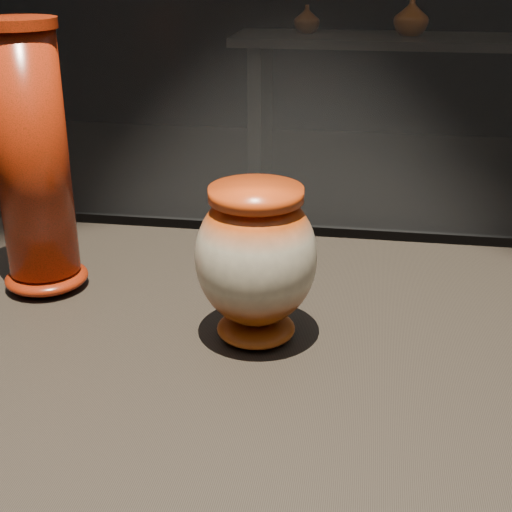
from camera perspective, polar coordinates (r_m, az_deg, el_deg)
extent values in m
cube|color=black|center=(0.91, 9.87, -9.65)|extent=(2.00, 0.80, 0.05)
ellipsoid|color=#7A310A|center=(0.92, 0.00, -5.76)|extent=(0.12, 0.12, 0.03)
ellipsoid|color=beige|center=(0.88, 0.00, -0.07)|extent=(0.17, 0.17, 0.18)
cylinder|color=#E25115|center=(0.85, 0.00, 4.98)|extent=(0.13, 0.13, 0.02)
ellipsoid|color=#AB210B|center=(1.10, -16.38, -1.62)|extent=(0.16, 0.16, 0.03)
cylinder|color=#AB210B|center=(1.04, -17.52, 7.61)|extent=(0.13, 0.13, 0.34)
cylinder|color=#AB210B|center=(1.01, -18.77, 17.24)|extent=(0.14, 0.14, 0.01)
cube|color=black|center=(4.43, 11.79, 16.53)|extent=(2.00, 0.60, 0.05)
cube|color=black|center=(4.55, 0.37, 11.42)|extent=(0.08, 0.50, 0.85)
imported|color=#924B15|center=(4.49, 4.08, 18.38)|extent=(0.21, 0.21, 0.16)
imported|color=#7A310A|center=(4.44, 12.32, 18.19)|extent=(0.28, 0.28, 0.21)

